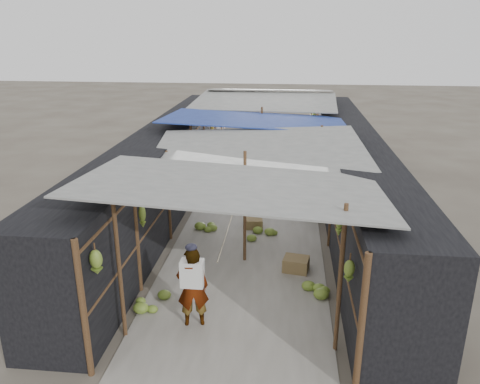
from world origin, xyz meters
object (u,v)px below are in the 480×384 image
at_px(crate_near, 254,224).
at_px(black_basin, 300,210).
at_px(vendor_seated, 311,174).
at_px(shopper_blue, 261,185).
at_px(vendor_elderly, 193,287).

xyz_separation_m(crate_near, black_basin, (1.25, 1.27, -0.04)).
relative_size(black_basin, vendor_seated, 0.62).
distance_m(crate_near, shopper_blue, 1.49).
relative_size(crate_near, vendor_seated, 0.44).
height_order(crate_near, black_basin, crate_near).
height_order(black_basin, vendor_elderly, vendor_elderly).
height_order(crate_near, shopper_blue, shopper_blue).
bearing_deg(crate_near, black_basin, 39.17).
bearing_deg(shopper_blue, black_basin, -34.03).
height_order(crate_near, vendor_seated, vendor_seated).
relative_size(crate_near, shopper_blue, 0.29).
bearing_deg(shopper_blue, crate_near, -124.31).
bearing_deg(black_basin, crate_near, -134.68).
relative_size(shopper_blue, vendor_seated, 1.52).
distance_m(vendor_elderly, shopper_blue, 5.82).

